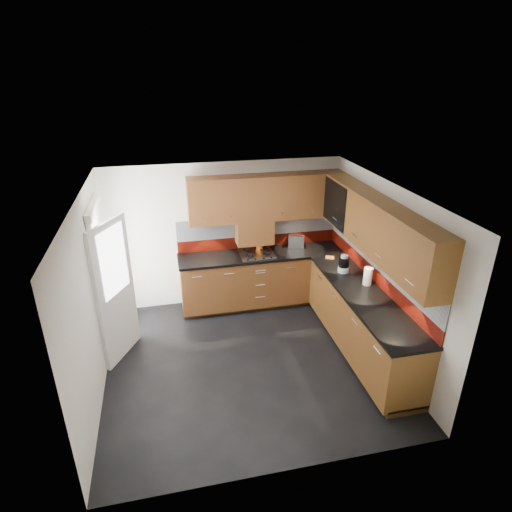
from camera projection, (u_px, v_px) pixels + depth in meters
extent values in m
cube|color=black|center=(248.00, 362.00, 5.94)|extent=(4.00, 3.80, 0.02)
cube|color=white|center=(247.00, 189.00, 4.93)|extent=(4.00, 3.80, 0.10)
cube|color=silver|center=(225.00, 234.00, 7.08)|extent=(4.00, 0.08, 2.64)
cube|color=silver|center=(289.00, 380.00, 3.81)|extent=(4.00, 0.08, 2.64)
cube|color=silver|center=(87.00, 302.00, 5.06)|extent=(0.08, 3.80, 2.64)
cube|color=silver|center=(387.00, 270.00, 5.83)|extent=(0.08, 3.80, 2.64)
cube|color=#5D2E14|center=(262.00, 278.00, 7.19)|extent=(2.70, 0.60, 0.95)
cube|color=brown|center=(361.00, 322.00, 5.97)|extent=(0.60, 2.60, 0.95)
cube|color=#3C2611|center=(261.00, 299.00, 7.39)|extent=(2.70, 0.54, 0.10)
cube|color=#3C2611|center=(360.00, 347.00, 6.15)|extent=(0.54, 2.60, 0.10)
cube|color=black|center=(262.00, 254.00, 6.99)|extent=(2.72, 0.62, 0.04)
cube|color=black|center=(365.00, 295.00, 5.77)|extent=(0.62, 2.60, 0.04)
cube|color=maroon|center=(258.00, 241.00, 7.21)|extent=(2.70, 0.02, 0.20)
cube|color=silver|center=(258.00, 226.00, 7.10)|extent=(2.70, 0.02, 0.34)
cube|color=maroon|center=(375.00, 275.00, 6.06)|extent=(0.02, 3.20, 0.20)
cube|color=silver|center=(377.00, 257.00, 5.95)|extent=(0.02, 3.20, 0.34)
cube|color=#5D2E14|center=(267.00, 197.00, 6.76)|extent=(2.50, 0.33, 0.72)
cube|color=brown|center=(377.00, 227.00, 5.55)|extent=(0.33, 2.87, 0.72)
cube|color=silver|center=(260.00, 214.00, 6.66)|extent=(1.80, 0.01, 0.16)
cube|color=silver|center=(364.00, 244.00, 5.58)|extent=(0.01, 2.00, 0.16)
cube|color=#5D2E14|center=(254.00, 231.00, 6.95)|extent=(0.60, 0.33, 0.40)
cube|color=black|center=(334.00, 204.00, 6.44)|extent=(0.01, 0.80, 0.66)
cube|color=#FFD18C|center=(353.00, 203.00, 6.50)|extent=(0.01, 0.76, 0.64)
cube|color=black|center=(345.00, 202.00, 6.47)|extent=(0.29, 0.76, 0.01)
cylinder|color=black|center=(353.00, 200.00, 6.20)|extent=(0.07, 0.07, 0.16)
cylinder|color=black|center=(348.00, 197.00, 6.34)|extent=(0.07, 0.07, 0.16)
cylinder|color=white|center=(344.00, 195.00, 6.47)|extent=(0.07, 0.07, 0.16)
cylinder|color=black|center=(341.00, 192.00, 6.60)|extent=(0.07, 0.07, 0.16)
cube|color=white|center=(104.00, 280.00, 5.95)|extent=(0.06, 0.95, 2.04)
cube|color=white|center=(116.00, 292.00, 5.68)|extent=(0.42, 0.73, 1.98)
cube|color=white|center=(113.00, 261.00, 5.50)|extent=(0.28, 0.50, 0.90)
cube|color=silver|center=(256.00, 254.00, 6.95)|extent=(0.55, 0.48, 0.02)
torus|color=black|center=(249.00, 256.00, 6.81)|extent=(0.12, 0.12, 0.02)
torus|color=black|center=(267.00, 254.00, 6.87)|extent=(0.12, 0.12, 0.02)
torus|color=black|center=(247.00, 250.00, 7.02)|extent=(0.12, 0.12, 0.02)
torus|color=black|center=(263.00, 249.00, 7.07)|extent=(0.12, 0.12, 0.02)
cube|color=black|center=(260.00, 259.00, 6.75)|extent=(0.42, 0.04, 0.02)
cylinder|color=orange|center=(260.00, 246.00, 7.09)|extent=(0.12, 0.12, 0.15)
cylinder|color=brown|center=(259.00, 235.00, 7.03)|extent=(0.06, 0.03, 0.30)
cylinder|color=brown|center=(260.00, 235.00, 7.03)|extent=(0.06, 0.02, 0.28)
cylinder|color=brown|center=(259.00, 234.00, 7.02)|extent=(0.05, 0.04, 0.32)
cylinder|color=brown|center=(260.00, 236.00, 7.03)|extent=(0.05, 0.04, 0.26)
cylinder|color=brown|center=(258.00, 235.00, 7.01)|extent=(0.03, 0.06, 0.29)
cube|color=silver|center=(296.00, 242.00, 7.21)|extent=(0.30, 0.24, 0.18)
cube|color=black|center=(296.00, 236.00, 7.17)|extent=(0.20, 0.08, 0.01)
cube|color=black|center=(296.00, 235.00, 7.20)|extent=(0.20, 0.08, 0.01)
cylinder|color=white|center=(343.00, 269.00, 6.35)|extent=(0.16, 0.16, 0.09)
cylinder|color=black|center=(344.00, 262.00, 6.30)|extent=(0.15, 0.15, 0.14)
cylinder|color=white|center=(345.00, 256.00, 6.26)|extent=(0.11, 0.11, 0.04)
cylinder|color=white|center=(368.00, 276.00, 5.96)|extent=(0.16, 0.16, 0.26)
cube|color=orange|center=(330.00, 257.00, 6.82)|extent=(0.17, 0.16, 0.01)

